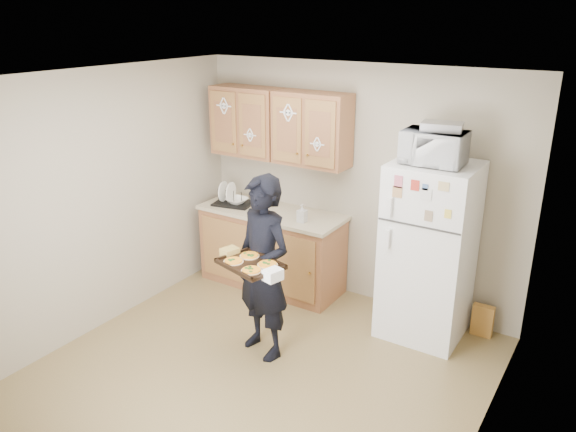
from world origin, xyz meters
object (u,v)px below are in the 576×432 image
at_px(baking_tray, 250,265).
at_px(dish_rack, 234,197).
at_px(refrigerator, 428,252).
at_px(person, 263,268).
at_px(microwave, 434,148).

relative_size(baking_tray, dish_rack, 1.18).
height_order(refrigerator, person, refrigerator).
bearing_deg(refrigerator, person, -135.08).
xyz_separation_m(baking_tray, dish_rack, (-1.26, 1.40, -0.02)).
bearing_deg(microwave, person, -137.42).
relative_size(person, microwave, 3.15).
distance_m(baking_tray, dish_rack, 1.88).
xyz_separation_m(refrigerator, baking_tray, (-1.03, -1.40, 0.16)).
bearing_deg(baking_tray, dish_rack, 147.37).
height_order(baking_tray, microwave, microwave).
bearing_deg(person, refrigerator, 60.41).
xyz_separation_m(baking_tray, microwave, (1.01, 1.35, 0.84)).
height_order(refrigerator, baking_tray, refrigerator).
bearing_deg(dish_rack, baking_tray, -48.12).
distance_m(refrigerator, person, 1.57).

